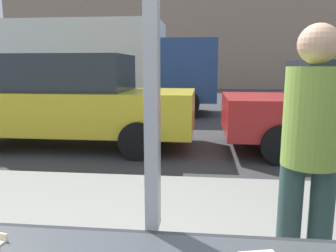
{
  "coord_description": "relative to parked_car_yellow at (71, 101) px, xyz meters",
  "views": [
    {
      "loc": [
        0.18,
        -1.1,
        1.54
      ],
      "look_at": [
        -0.2,
        2.47,
        0.89
      ],
      "focal_mm": 35.53,
      "sensor_mm": 36.0,
      "label": 1
    }
  ],
  "objects": [
    {
      "name": "sidewalk_strip",
      "position": [
        2.35,
        -3.44,
        -0.82
      ],
      "size": [
        16.0,
        2.8,
        0.14
      ],
      "primitive_type": "cube",
      "color": "gray",
      "rests_on": "ground"
    },
    {
      "name": "box_truck",
      "position": [
        -0.73,
        4.67,
        0.72
      ],
      "size": [
        7.05,
        2.44,
        2.95
      ],
      "color": "silver",
      "rests_on": "ground"
    },
    {
      "name": "building_facade_far",
      "position": [
        2.35,
        17.58,
        2.24
      ],
      "size": [
        28.0,
        1.2,
        6.26
      ],
      "primitive_type": "cube",
      "color": "gray",
      "rests_on": "ground"
    },
    {
      "name": "ground_plane",
      "position": [
        2.35,
        2.96,
        -0.89
      ],
      "size": [
        60.0,
        60.0,
        0.0
      ],
      "primitive_type": "plane",
      "color": "#38383A"
    },
    {
      "name": "pedestrian",
      "position": [
        3.15,
        -4.23,
        0.18
      ],
      "size": [
        0.32,
        0.32,
        1.63
      ],
      "color": "#304947",
      "rests_on": "sidewalk_strip"
    },
    {
      "name": "parked_car_yellow",
      "position": [
        0.0,
        0.0,
        0.0
      ],
      "size": [
        4.65,
        1.94,
        1.75
      ],
      "color": "gold",
      "rests_on": "ground"
    }
  ]
}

